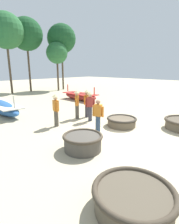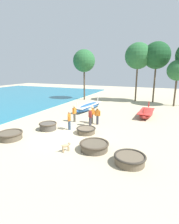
{
  "view_description": "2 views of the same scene",
  "coord_description": "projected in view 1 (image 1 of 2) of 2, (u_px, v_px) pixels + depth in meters",
  "views": [
    {
      "loc": [
        -6.18,
        -3.78,
        2.92
      ],
      "look_at": [
        0.21,
        2.24,
        0.71
      ],
      "focal_mm": 28.0,
      "sensor_mm": 36.0,
      "label": 1
    },
    {
      "loc": [
        6.66,
        -10.96,
        4.94
      ],
      "look_at": [
        0.33,
        3.71,
        1.02
      ],
      "focal_mm": 28.0,
      "sensor_mm": 36.0,
      "label": 2
    }
  ],
  "objects": [
    {
      "name": "ground_plane",
      "position": [
        124.0,
        137.0,
        7.59
      ],
      "size": [
        80.0,
        80.0,
        0.0
      ],
      "primitive_type": "plane",
      "color": "#BCAD8C"
    },
    {
      "name": "coracle_beside_post",
      "position": [
        133.0,
        198.0,
        3.63
      ],
      "size": [
        1.75,
        1.75,
        0.54
      ],
      "color": "brown",
      "rests_on": "ground"
    },
    {
      "name": "coracle_nearest",
      "position": [
        83.0,
        142.0,
        6.36
      ],
      "size": [
        1.47,
        1.47,
        0.59
      ],
      "color": "#4C473F",
      "rests_on": "ground"
    },
    {
      "name": "coracle_center",
      "position": [
        122.0,
        121.0,
        9.01
      ],
      "size": [
        1.54,
        1.54,
        0.46
      ],
      "color": "brown",
      "rests_on": "ground"
    },
    {
      "name": "long_boat_white_hull",
      "position": [
        1.0,
        106.0,
        11.86
      ],
      "size": [
        1.65,
        5.97,
        1.43
      ],
      "color": "#285693",
      "rests_on": "ground"
    },
    {
      "name": "long_boat_ochre_hull",
      "position": [
        80.0,
        96.0,
        16.42
      ],
      "size": [
        1.47,
        4.05,
        1.34
      ],
      "color": "maroon",
      "rests_on": "ground"
    },
    {
      "name": "fisherman_with_hat",
      "position": [
        98.0,
        116.0,
        7.87
      ],
      "size": [
        0.33,
        0.5,
        1.57
      ],
      "color": "#2D425B",
      "rests_on": "ground"
    },
    {
      "name": "fisherman_hauling",
      "position": [
        87.0,
        102.0,
        10.52
      ],
      "size": [
        0.52,
        0.36,
        1.67
      ],
      "color": "#383842",
      "rests_on": "ground"
    },
    {
      "name": "fisherman_crouching",
      "position": [
        77.0,
        103.0,
        10.22
      ],
      "size": [
        0.4,
        0.4,
        1.67
      ],
      "color": "#4C473D",
      "rests_on": "ground"
    },
    {
      "name": "fisherman_by_coracle",
      "position": [
        56.0,
        108.0,
        8.82
      ],
      "size": [
        0.36,
        0.51,
        1.67
      ],
      "color": "#4C473D",
      "rests_on": "ground"
    },
    {
      "name": "fisherman_standing_left",
      "position": [
        90.0,
        104.0,
        9.76
      ],
      "size": [
        0.39,
        0.43,
        1.67
      ],
      "color": "#383842",
      "rests_on": "ground"
    },
    {
      "name": "tree_right_mid",
      "position": [
        6.0,
        31.0,
        18.98
      ],
      "size": [
        3.87,
        3.87,
        8.83
      ],
      "color": "#4C3D2D",
      "rests_on": "ground"
    },
    {
      "name": "tree_rightmost",
      "position": [
        57.0,
        53.0,
        22.22
      ],
      "size": [
        2.7,
        2.7,
        6.16
      ],
      "color": "#4C3D2D",
      "rests_on": "ground"
    },
    {
      "name": "tree_leftmost",
      "position": [
        26.0,
        34.0,
        21.07
      ],
      "size": [
        3.89,
        3.89,
        8.85
      ],
      "color": "#4C3D2D",
      "rests_on": "ground"
    },
    {
      "name": "tree_center",
      "position": [
        62.0,
        39.0,
        23.21
      ],
      "size": [
        3.78,
        3.78,
        8.62
      ],
      "color": "#4C3D2D",
      "rests_on": "ground"
    }
  ]
}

